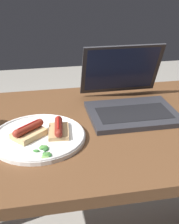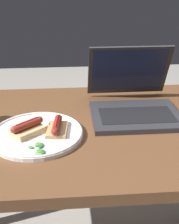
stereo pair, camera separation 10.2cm
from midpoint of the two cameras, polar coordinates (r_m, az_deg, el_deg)
desk at (r=1.12m, az=-0.96°, el=-6.52°), size 1.36×0.73×0.72m
laptop at (r=1.16m, az=4.76°, el=2.15°), size 0.32×0.33×0.23m
plate at (r=1.00m, az=-12.22°, el=-4.48°), size 0.30×0.30×0.02m
sausage_toast_left at (r=0.99m, az=-13.98°, el=-3.57°), size 0.12×0.12×0.05m
sausage_toast_middle at (r=0.99m, az=-8.62°, el=-3.11°), size 0.07×0.12×0.04m
salad_pile at (r=0.91m, az=-11.43°, el=-7.18°), size 0.06×0.07×0.01m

